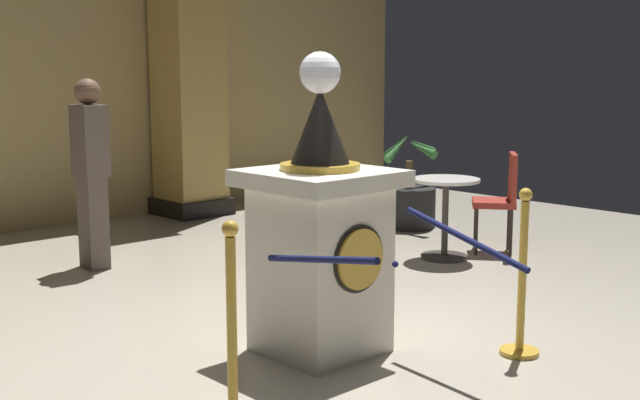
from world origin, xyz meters
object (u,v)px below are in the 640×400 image
Objects in this scene: bystander_guest at (91,169)px; cafe_chair_red at (502,194)px; cafe_table at (445,207)px; pedestal_clock at (320,239)px; stanchion_far at (521,297)px; potted_palm_right at (409,202)px; stanchion_near at (232,359)px.

cafe_chair_red is at bearing -33.84° from bystander_guest.
cafe_chair_red is at bearing -19.37° from cafe_table.
bystander_guest is 1.74× the size of cafe_chair_red.
pedestal_clock is 1.92× the size of cafe_chair_red.
bystander_guest is (-0.84, 3.83, 0.52)m from stanchion_far.
pedestal_clock is 1.72× the size of potted_palm_right.
bystander_guest is at bearing 146.16° from cafe_chair_red.
bystander_guest reaches higher than stanchion_far.
stanchion_near reaches higher than cafe_chair_red.
cafe_table is at bearing 23.41° from stanchion_near.
pedestal_clock is at bearing -157.91° from cafe_table.
bystander_guest reaches higher than cafe_chair_red.
cafe_table is at bearing 22.09° from pedestal_clock.
bystander_guest is 3.21m from cafe_table.
stanchion_far is 4.12m from potted_palm_right.
stanchion_far is 1.38× the size of cafe_table.
stanchion_near is at bearing -107.51° from bystander_guest.
stanchion_far is at bearing -77.68° from bystander_guest.
potted_palm_right is at bearing 53.14° from cafe_table.
cafe_table is at bearing 160.63° from cafe_chair_red.
pedestal_clock is at bearing 133.69° from stanchion_far.
stanchion_far reaches higher than cafe_chair_red.
stanchion_far is (0.85, -0.89, -0.35)m from pedestal_clock.
stanchion_far reaches higher than cafe_table.
stanchion_near is 3.69m from bystander_guest.
pedestal_clock is at bearing 26.42° from stanchion_near.
pedestal_clock is 4.18m from potted_palm_right.
bystander_guest is 2.21× the size of cafe_table.
cafe_chair_red is at bearing 36.67° from stanchion_far.
potted_palm_right is 0.64× the size of bystander_guest.
cafe_table is (1.72, 1.93, 0.12)m from stanchion_far.
bystander_guest is at bearing 143.32° from cafe_table.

